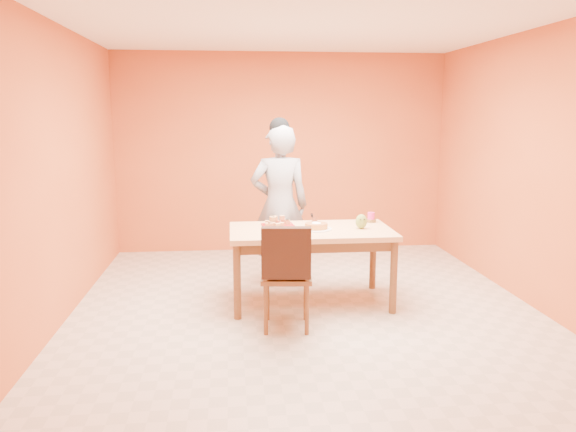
{
  "coord_description": "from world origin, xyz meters",
  "views": [
    {
      "loc": [
        -0.7,
        -5.2,
        1.89
      ],
      "look_at": [
        -0.14,
        0.3,
        0.87
      ],
      "focal_mm": 35.0,
      "sensor_mm": 36.0,
      "label": 1
    }
  ],
  "objects": [
    {
      "name": "red_dinner_plate",
      "position": [
        -0.23,
        0.43,
        0.77
      ],
      "size": [
        0.34,
        0.34,
        0.02
      ],
      "primitive_type": "cylinder",
      "rotation": [
        0.0,
        0.0,
        0.4
      ],
      "color": "#9D0E12",
      "rests_on": "dining_table"
    },
    {
      "name": "ceiling",
      "position": [
        0.0,
        0.0,
        2.7
      ],
      "size": [
        5.0,
        5.0,
        0.0
      ],
      "primitive_type": "plane",
      "rotation": [
        3.14,
        0.0,
        0.0
      ],
      "color": "white",
      "rests_on": "wall_back"
    },
    {
      "name": "checker_tin",
      "position": [
        0.76,
        0.47,
        0.78
      ],
      "size": [
        0.14,
        0.14,
        0.03
      ],
      "primitive_type": "cylinder",
      "rotation": [
        0.0,
        0.0,
        0.35
      ],
      "color": "#38220F",
      "rests_on": "dining_table"
    },
    {
      "name": "dining_table",
      "position": [
        0.08,
        0.19,
        0.67
      ],
      "size": [
        1.6,
        0.9,
        0.76
      ],
      "color": "#F4BC7F",
      "rests_on": "floor"
    },
    {
      "name": "sponge_cake",
      "position": [
        0.13,
        0.14,
        0.8
      ],
      "size": [
        0.24,
        0.24,
        0.05
      ],
      "primitive_type": "cylinder",
      "rotation": [
        0.0,
        0.0,
        0.09
      ],
      "color": "orange",
      "rests_on": "white_cake_plate"
    },
    {
      "name": "floor",
      "position": [
        0.0,
        0.0,
        0.0
      ],
      "size": [
        5.0,
        5.0,
        0.0
      ],
      "primitive_type": "plane",
      "color": "#BBB59F",
      "rests_on": "ground"
    },
    {
      "name": "pastry_pile",
      "position": [
        -0.23,
        0.3,
        0.82
      ],
      "size": [
        0.28,
        0.28,
        0.09
      ],
      "primitive_type": null,
      "color": "tan",
      "rests_on": "pastry_platter"
    },
    {
      "name": "dining_chair",
      "position": [
        -0.23,
        -0.48,
        0.5
      ],
      "size": [
        0.48,
        0.55,
        0.96
      ],
      "rotation": [
        0.0,
        0.0,
        -0.1
      ],
      "color": "brown",
      "rests_on": "floor"
    },
    {
      "name": "cake_server",
      "position": [
        0.14,
        0.32,
        0.83
      ],
      "size": [
        0.08,
        0.28,
        0.01
      ],
      "primitive_type": "cube",
      "rotation": [
        0.0,
        0.0,
        -0.11
      ],
      "color": "silver",
      "rests_on": "sponge_cake"
    },
    {
      "name": "egg_ornament",
      "position": [
        0.58,
        0.15,
        0.83
      ],
      "size": [
        0.14,
        0.12,
        0.14
      ],
      "primitive_type": "ellipsoid",
      "rotation": [
        0.0,
        0.0,
        0.34
      ],
      "color": "olive",
      "rests_on": "dining_table"
    },
    {
      "name": "person",
      "position": [
        -0.17,
        0.9,
        0.88
      ],
      "size": [
        0.65,
        0.44,
        1.77
      ],
      "primitive_type": "imported",
      "rotation": [
        0.0,
        0.0,
        3.16
      ],
      "color": "gray",
      "rests_on": "floor"
    },
    {
      "name": "wall_left",
      "position": [
        -2.25,
        0.0,
        1.35
      ],
      "size": [
        0.0,
        5.0,
        5.0
      ],
      "primitive_type": "plane",
      "rotation": [
        1.57,
        0.0,
        1.57
      ],
      "color": "#CE612F",
      "rests_on": "floor"
    },
    {
      "name": "magenta_glass",
      "position": [
        0.76,
        0.47,
        0.81
      ],
      "size": [
        0.09,
        0.09,
        0.1
      ],
      "primitive_type": "cylinder",
      "rotation": [
        0.0,
        0.0,
        -0.31
      ],
      "color": "#E32284",
      "rests_on": "dining_table"
    },
    {
      "name": "wall_right",
      "position": [
        2.25,
        0.0,
        1.35
      ],
      "size": [
        0.0,
        5.0,
        5.0
      ],
      "primitive_type": "plane",
      "rotation": [
        1.57,
        0.0,
        -1.57
      ],
      "color": "#CE612F",
      "rests_on": "floor"
    },
    {
      "name": "white_cake_plate",
      "position": [
        0.13,
        0.14,
        0.77
      ],
      "size": [
        0.37,
        0.37,
        0.01
      ],
      "primitive_type": "cylinder",
      "rotation": [
        0.0,
        0.0,
        -0.24
      ],
      "color": "white",
      "rests_on": "dining_table"
    },
    {
      "name": "pastry_platter",
      "position": [
        -0.23,
        0.3,
        0.77
      ],
      "size": [
        0.34,
        0.34,
        0.02
      ],
      "primitive_type": "cube",
      "rotation": [
        0.0,
        0.0,
        0.1
      ],
      "color": "#9D0E12",
      "rests_on": "dining_table"
    },
    {
      "name": "wall_back",
      "position": [
        0.0,
        2.5,
        1.35
      ],
      "size": [
        4.5,
        0.0,
        4.5
      ],
      "primitive_type": "plane",
      "rotation": [
        1.57,
        0.0,
        0.0
      ],
      "color": "#CE612F",
      "rests_on": "floor"
    }
  ]
}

